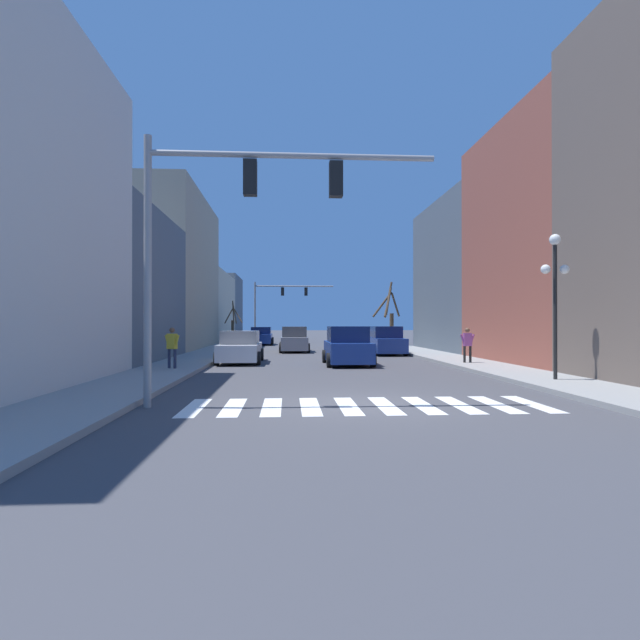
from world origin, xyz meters
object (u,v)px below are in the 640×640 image
Objects in this scene: street_tree_left_far at (233,325)px; traffic_signal_far at (279,298)px; street_lamp_right_corner at (555,277)px; pedestrian_on_right_sidewalk at (467,342)px; car_parked_left_mid at (348,347)px; car_at_intersection at (261,336)px; traffic_signal_near at (233,211)px; car_parked_right_mid at (385,341)px; pedestrian_crossing_street at (172,344)px; car_parked_right_far at (240,348)px; car_parked_left_near at (294,340)px; street_tree_left_near at (390,314)px; car_driving_away_lane at (358,337)px.

traffic_signal_far is at bearing 49.40° from street_tree_left_far.
street_lamp_right_corner reaches higher than pedestrian_on_right_sidewalk.
car_parked_left_mid is at bearing 127.06° from street_lamp_right_corner.
traffic_signal_far is 6.87m from car_at_intersection.
traffic_signal_near is 1.50× the size of car_parked_right_mid.
street_tree_left_far is at bearing 96.16° from traffic_signal_near.
pedestrian_crossing_street is at bearing 111.42° from traffic_signal_near.
traffic_signal_far reaches higher than pedestrian_crossing_street.
car_parked_right_far is 21.24m from street_tree_left_far.
car_parked_left_near is at bearing 95.17° from pedestrian_crossing_street.
pedestrian_crossing_street is at bearing -123.95° from street_tree_left_near.
car_parked_right_far is at bearing -13.73° from pedestrian_on_right_sidewalk.
traffic_signal_far is at bearing -3.25° from car_parked_right_far.
pedestrian_on_right_sidewalk is 13.07m from pedestrian_crossing_street.
car_parked_left_mid reaches higher than car_driving_away_lane.
pedestrian_on_right_sidewalk is at bearing 33.95° from car_parked_left_near.
car_parked_left_mid is 17.07m from street_tree_left_near.
street_lamp_right_corner is at bearing -65.79° from street_tree_left_far.
car_parked_left_near is at bearing -85.47° from traffic_signal_far.
street_lamp_right_corner reaches higher than car_driving_away_lane.
pedestrian_crossing_street is at bearing 160.18° from street_lamp_right_corner.
pedestrian_on_right_sidewalk is at bearing -60.55° from street_tree_left_far.
car_at_intersection is at bearing 110.33° from pedestrian_crossing_street.
traffic_signal_near is at bearing -159.52° from street_lamp_right_corner.
traffic_signal_far is at bearing 108.52° from pedestrian_crossing_street.
street_tree_left_near is at bearing 71.01° from traffic_signal_near.
pedestrian_crossing_street is 0.32× the size of street_tree_left_near.
car_driving_away_lane is at bearing 122.99° from street_tree_left_near.
pedestrian_crossing_street is (-2.31, -4.45, 0.38)m from car_parked_right_far.
street_lamp_right_corner is 0.98× the size of car_at_intersection.
car_at_intersection is at bearing -65.92° from pedestrian_on_right_sidewalk.
street_tree_left_far is (-5.42, 11.84, 1.01)m from car_parked_left_near.
car_parked_left_mid is at bearing -108.40° from street_tree_left_near.
street_lamp_right_corner is 1.09× the size of car_parked_left_mid.
car_parked_left_near is at bearing -16.83° from car_parked_right_far.
street_tree_left_far reaches higher than car_parked_right_far.
pedestrian_on_right_sidewalk is 17.05m from street_tree_left_near.
car_parked_left_near is 9.62m from car_parked_right_far.
traffic_signal_near is 1.48× the size of car_parked_right_far.
car_driving_away_lane is (-0.00, 11.80, -0.08)m from car_parked_right_mid.
car_at_intersection reaches higher than car_parked_right_far.
car_parked_left_near is 14.58m from pedestrian_crossing_street.
car_parked_left_mid reaches higher than car_at_intersection.
traffic_signal_far is 11.31m from car_driving_away_lane.
traffic_signal_near is at bearing 160.19° from car_parked_left_mid.
street_lamp_right_corner is 33.24m from street_tree_left_far.
car_driving_away_lane is at bearing -84.90° from pedestrian_on_right_sidewalk.
car_at_intersection is 2.93m from street_tree_left_far.
street_tree_left_near is (13.14, -6.46, 0.87)m from street_tree_left_far.
street_tree_left_far is (-13.62, 30.28, -1.65)m from street_lamp_right_corner.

